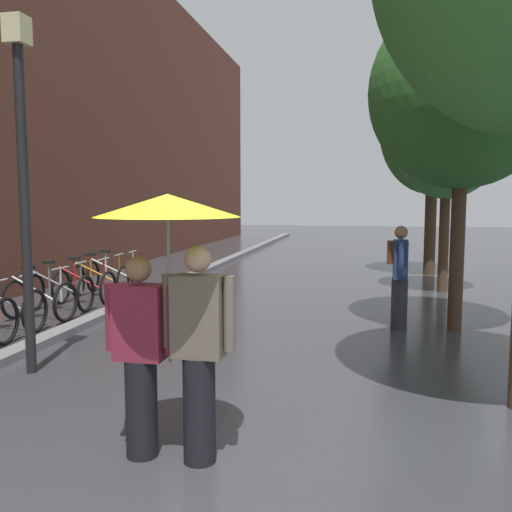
{
  "coord_description": "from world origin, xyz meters",
  "views": [
    {
      "loc": [
        1.36,
        -3.7,
        2.1
      ],
      "look_at": [
        -0.07,
        3.31,
        1.35
      ],
      "focal_mm": 38.28,
      "sensor_mm": 36.0,
      "label": 1
    }
  ],
  "objects_px": {
    "parked_bicycle_5": "(84,286)",
    "street_lamp_post": "(23,169)",
    "parked_bicycle_6": "(100,280)",
    "couple_under_umbrella": "(169,285)",
    "parked_bicycle_4": "(60,292)",
    "street_tree_3": "(434,129)",
    "parked_bicycle_7": "(115,276)",
    "street_tree_1": "(463,92)",
    "parked_bicycle_2": "(5,308)",
    "street_tree_2": "(447,144)",
    "parked_bicycle_3": "(40,299)",
    "pedestrian_walking_midground": "(399,275)"
  },
  "relations": [
    {
      "from": "street_tree_2",
      "to": "street_tree_3",
      "type": "distance_m",
      "value": 2.97
    },
    {
      "from": "parked_bicycle_2",
      "to": "parked_bicycle_5",
      "type": "relative_size",
      "value": 1.02
    },
    {
      "from": "parked_bicycle_6",
      "to": "street_lamp_post",
      "type": "distance_m",
      "value": 5.51
    },
    {
      "from": "street_tree_1",
      "to": "parked_bicycle_7",
      "type": "height_order",
      "value": "street_tree_1"
    },
    {
      "from": "parked_bicycle_2",
      "to": "parked_bicycle_5",
      "type": "height_order",
      "value": "same"
    },
    {
      "from": "street_lamp_post",
      "to": "parked_bicycle_7",
      "type": "bearing_deg",
      "value": 106.11
    },
    {
      "from": "parked_bicycle_5",
      "to": "street_lamp_post",
      "type": "height_order",
      "value": "street_lamp_post"
    },
    {
      "from": "parked_bicycle_3",
      "to": "parked_bicycle_7",
      "type": "xyz_separation_m",
      "value": [
        -0.04,
        2.97,
        0.0
      ]
    },
    {
      "from": "parked_bicycle_7",
      "to": "street_tree_2",
      "type": "bearing_deg",
      "value": 12.02
    },
    {
      "from": "parked_bicycle_4",
      "to": "street_lamp_post",
      "type": "bearing_deg",
      "value": -63.93
    },
    {
      "from": "parked_bicycle_6",
      "to": "parked_bicycle_2",
      "type": "bearing_deg",
      "value": -90.44
    },
    {
      "from": "street_tree_2",
      "to": "street_lamp_post",
      "type": "xyz_separation_m",
      "value": [
        -5.68,
        -7.11,
        -0.87
      ]
    },
    {
      "from": "street_tree_1",
      "to": "parked_bicycle_6",
      "type": "height_order",
      "value": "street_tree_1"
    },
    {
      "from": "parked_bicycle_3",
      "to": "pedestrian_walking_midground",
      "type": "xyz_separation_m",
      "value": [
        6.05,
        0.59,
        0.52
      ]
    },
    {
      "from": "parked_bicycle_4",
      "to": "street_tree_3",
      "type": "bearing_deg",
      "value": 42.13
    },
    {
      "from": "street_tree_1",
      "to": "street_tree_3",
      "type": "bearing_deg",
      "value": 87.27
    },
    {
      "from": "street_tree_1",
      "to": "parked_bicycle_4",
      "type": "distance_m",
      "value": 7.78
    },
    {
      "from": "street_tree_2",
      "to": "parked_bicycle_4",
      "type": "relative_size",
      "value": 4.11
    },
    {
      "from": "parked_bicycle_4",
      "to": "parked_bicycle_5",
      "type": "distance_m",
      "value": 0.67
    },
    {
      "from": "street_tree_1",
      "to": "couple_under_umbrella",
      "type": "xyz_separation_m",
      "value": [
        -2.94,
        -5.05,
        -2.31
      ]
    },
    {
      "from": "parked_bicycle_5",
      "to": "couple_under_umbrella",
      "type": "xyz_separation_m",
      "value": [
        3.95,
        -5.78,
        1.05
      ]
    },
    {
      "from": "parked_bicycle_5",
      "to": "parked_bicycle_7",
      "type": "bearing_deg",
      "value": 93.5
    },
    {
      "from": "parked_bicycle_6",
      "to": "street_tree_3",
      "type": "bearing_deg",
      "value": 35.26
    },
    {
      "from": "parked_bicycle_5",
      "to": "street_tree_3",
      "type": "bearing_deg",
      "value": 39.69
    },
    {
      "from": "street_tree_2",
      "to": "couple_under_umbrella",
      "type": "xyz_separation_m",
      "value": [
        -3.24,
        -8.86,
        -1.89
      ]
    },
    {
      "from": "parked_bicycle_4",
      "to": "couple_under_umbrella",
      "type": "bearing_deg",
      "value": -51.39
    },
    {
      "from": "parked_bicycle_3",
      "to": "street_lamp_post",
      "type": "height_order",
      "value": "street_lamp_post"
    },
    {
      "from": "parked_bicycle_3",
      "to": "parked_bicycle_4",
      "type": "height_order",
      "value": "same"
    },
    {
      "from": "parked_bicycle_6",
      "to": "couple_under_umbrella",
      "type": "bearing_deg",
      "value": -58.56
    },
    {
      "from": "parked_bicycle_6",
      "to": "parked_bicycle_7",
      "type": "relative_size",
      "value": 0.98
    },
    {
      "from": "street_tree_2",
      "to": "couple_under_umbrella",
      "type": "height_order",
      "value": "street_tree_2"
    },
    {
      "from": "parked_bicycle_4",
      "to": "parked_bicycle_7",
      "type": "distance_m",
      "value": 2.2
    },
    {
      "from": "street_tree_3",
      "to": "parked_bicycle_4",
      "type": "distance_m",
      "value": 10.54
    },
    {
      "from": "street_tree_3",
      "to": "pedestrian_walking_midground",
      "type": "bearing_deg",
      "value": -100.02
    },
    {
      "from": "street_tree_1",
      "to": "parked_bicycle_2",
      "type": "xyz_separation_m",
      "value": [
        -7.0,
        -1.54,
        -3.36
      ]
    },
    {
      "from": "street_tree_2",
      "to": "street_tree_3",
      "type": "relative_size",
      "value": 0.78
    },
    {
      "from": "parked_bicycle_6",
      "to": "pedestrian_walking_midground",
      "type": "bearing_deg",
      "value": -15.31
    },
    {
      "from": "parked_bicycle_6",
      "to": "couple_under_umbrella",
      "type": "relative_size",
      "value": 0.53
    },
    {
      "from": "parked_bicycle_4",
      "to": "couple_under_umbrella",
      "type": "distance_m",
      "value": 6.63
    },
    {
      "from": "street_tree_1",
      "to": "parked_bicycle_5",
      "type": "height_order",
      "value": "street_tree_1"
    },
    {
      "from": "street_tree_1",
      "to": "parked_bicycle_4",
      "type": "xyz_separation_m",
      "value": [
        -7.02,
        0.07,
        -3.36
      ]
    },
    {
      "from": "parked_bicycle_2",
      "to": "couple_under_umbrella",
      "type": "bearing_deg",
      "value": -40.79
    },
    {
      "from": "parked_bicycle_2",
      "to": "parked_bicycle_3",
      "type": "xyz_separation_m",
      "value": [
        0.06,
        0.84,
        0.0
      ]
    },
    {
      "from": "parked_bicycle_7",
      "to": "couple_under_umbrella",
      "type": "distance_m",
      "value": 8.42
    },
    {
      "from": "parked_bicycle_4",
      "to": "couple_under_umbrella",
      "type": "relative_size",
      "value": 0.52
    },
    {
      "from": "parked_bicycle_3",
      "to": "parked_bicycle_5",
      "type": "bearing_deg",
      "value": 87.89
    },
    {
      "from": "parked_bicycle_7",
      "to": "parked_bicycle_5",
      "type": "bearing_deg",
      "value": -86.5
    },
    {
      "from": "parked_bicycle_7",
      "to": "street_lamp_post",
      "type": "relative_size",
      "value": 0.27
    },
    {
      "from": "parked_bicycle_7",
      "to": "couple_under_umbrella",
      "type": "xyz_separation_m",
      "value": [
        4.04,
        -7.31,
        1.05
      ]
    },
    {
      "from": "street_tree_1",
      "to": "street_lamp_post",
      "type": "distance_m",
      "value": 6.43
    }
  ]
}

